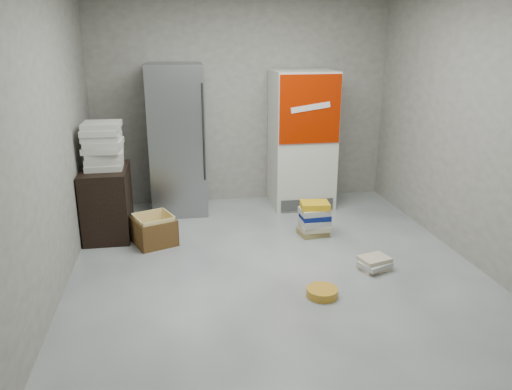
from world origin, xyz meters
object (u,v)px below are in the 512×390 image
object	(u,v)px
cardboard_box	(154,232)
phonebook_stack_main	(314,219)
coke_cooler	(302,139)
steel_fridge	(177,140)
wood_shelf	(107,202)

from	to	relation	value
cardboard_box	phonebook_stack_main	bearing A→B (deg)	-23.61
coke_cooler	steel_fridge	bearing A→B (deg)	179.82
steel_fridge	coke_cooler	world-z (taller)	steel_fridge
phonebook_stack_main	cardboard_box	size ratio (longest dim) A/B	0.73
cardboard_box	wood_shelf	bearing A→B (deg)	122.82
wood_shelf	cardboard_box	size ratio (longest dim) A/B	1.47
steel_fridge	cardboard_box	size ratio (longest dim) A/B	3.50
wood_shelf	cardboard_box	world-z (taller)	wood_shelf
coke_cooler	cardboard_box	world-z (taller)	coke_cooler
wood_shelf	cardboard_box	distance (m)	0.69
steel_fridge	wood_shelf	xyz separation A→B (m)	(-0.83, -0.73, -0.55)
steel_fridge	phonebook_stack_main	distance (m)	2.04
coke_cooler	wood_shelf	size ratio (longest dim) A/B	2.25
steel_fridge	cardboard_box	bearing A→B (deg)	-105.71
steel_fridge	cardboard_box	world-z (taller)	steel_fridge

